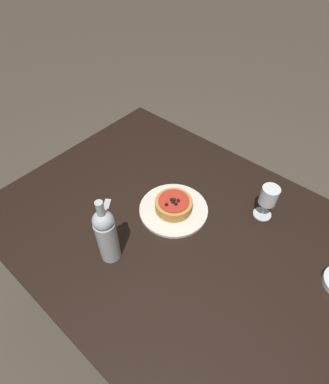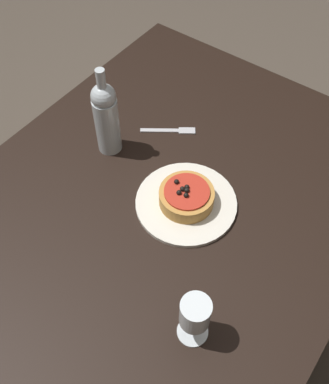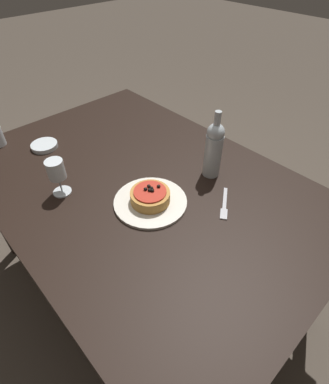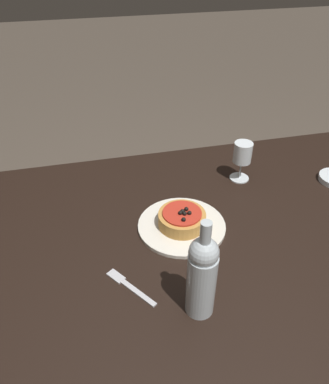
% 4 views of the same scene
% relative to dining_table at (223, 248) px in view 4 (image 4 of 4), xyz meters
% --- Properties ---
extents(ground_plane, '(14.00, 14.00, 0.00)m').
position_rel_dining_table_xyz_m(ground_plane, '(0.00, 0.00, -0.68)').
color(ground_plane, '#4C4238').
extents(dining_table, '(1.57, 1.07, 0.75)m').
position_rel_dining_table_xyz_m(dining_table, '(0.00, 0.00, 0.00)').
color(dining_table, black).
rests_on(dining_table, ground_plane).
extents(dinner_plate, '(0.28, 0.28, 0.01)m').
position_rel_dining_table_xyz_m(dinner_plate, '(-0.13, 0.05, 0.08)').
color(dinner_plate, silver).
rests_on(dinner_plate, dining_table).
extents(pizza, '(0.15, 0.15, 0.06)m').
position_rel_dining_table_xyz_m(pizza, '(-0.13, 0.05, 0.11)').
color(pizza, '#BC843D').
rests_on(pizza, dinner_plate).
extents(wine_glass, '(0.07, 0.07, 0.15)m').
position_rel_dining_table_xyz_m(wine_glass, '(0.16, 0.27, 0.18)').
color(wine_glass, silver).
rests_on(wine_glass, dining_table).
extents(wine_bottle, '(0.07, 0.07, 0.29)m').
position_rel_dining_table_xyz_m(wine_bottle, '(-0.17, -0.26, 0.20)').
color(wine_bottle, '#B2BCC1').
rests_on(wine_bottle, dining_table).
extents(fork, '(0.12, 0.15, 0.00)m').
position_rel_dining_table_xyz_m(fork, '(-0.33, -0.14, 0.08)').
color(fork, '#B7B7BC').
rests_on(fork, dining_table).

